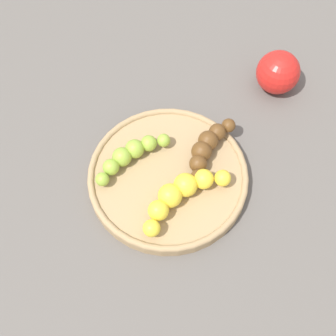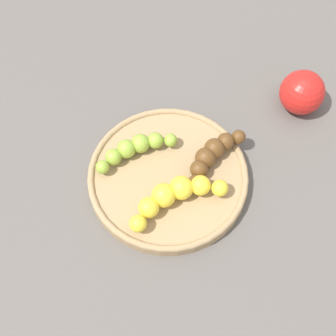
# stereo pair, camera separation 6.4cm
# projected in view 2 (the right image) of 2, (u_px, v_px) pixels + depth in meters

# --- Properties ---
(ground_plane) EXTENTS (2.40, 2.40, 0.00)m
(ground_plane) POSITION_uv_depth(u_px,v_px,m) (168.00, 180.00, 0.67)
(ground_plane) COLOR #56514C
(fruit_bowl) EXTENTS (0.24, 0.24, 0.02)m
(fruit_bowl) POSITION_uv_depth(u_px,v_px,m) (168.00, 176.00, 0.66)
(fruit_bowl) COLOR #A08259
(fruit_bowl) RESTS_ON ground_plane
(banana_green) EXTENTS (0.06, 0.12, 0.03)m
(banana_green) POSITION_uv_depth(u_px,v_px,m) (134.00, 148.00, 0.66)
(banana_green) COLOR #8CAD38
(banana_green) RESTS_ON fruit_bowl
(banana_yellow) EXTENTS (0.08, 0.14, 0.03)m
(banana_yellow) POSITION_uv_depth(u_px,v_px,m) (175.00, 195.00, 0.62)
(banana_yellow) COLOR yellow
(banana_yellow) RESTS_ON fruit_bowl
(banana_overripe) EXTENTS (0.09, 0.10, 0.03)m
(banana_overripe) POSITION_uv_depth(u_px,v_px,m) (212.00, 155.00, 0.66)
(banana_overripe) COLOR #593819
(banana_overripe) RESTS_ON fruit_bowl
(apple_red) EXTENTS (0.07, 0.07, 0.07)m
(apple_red) POSITION_uv_depth(u_px,v_px,m) (302.00, 92.00, 0.71)
(apple_red) COLOR red
(apple_red) RESTS_ON ground_plane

